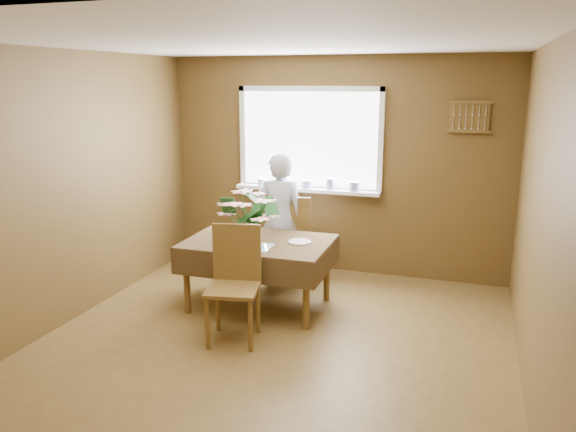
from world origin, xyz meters
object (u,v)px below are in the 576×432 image
(chair_near, at_px, (235,278))
(seated_woman, at_px, (280,220))
(chair_far, at_px, (292,235))
(dining_table, at_px, (258,248))
(flower_bouquet, at_px, (248,213))

(chair_near, height_order, seated_woman, seated_woman)
(chair_far, bearing_deg, dining_table, 72.10)
(dining_table, height_order, seated_woman, seated_woman)
(dining_table, relative_size, seated_woman, 0.96)
(dining_table, xyz_separation_m, seated_woman, (-0.00, 0.65, 0.13))
(dining_table, bearing_deg, flower_bouquet, -96.69)
(seated_woman, height_order, flower_bouquet, seated_woman)
(flower_bouquet, bearing_deg, chair_near, -81.31)
(dining_table, bearing_deg, seated_woman, 90.00)
(dining_table, relative_size, chair_near, 1.42)
(chair_far, xyz_separation_m, seated_woman, (-0.09, -0.14, 0.20))
(dining_table, distance_m, seated_woman, 0.67)
(chair_far, xyz_separation_m, chair_near, (-0.03, -1.50, 0.00))
(dining_table, bearing_deg, chair_far, 83.09)
(chair_near, height_order, flower_bouquet, flower_bouquet)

